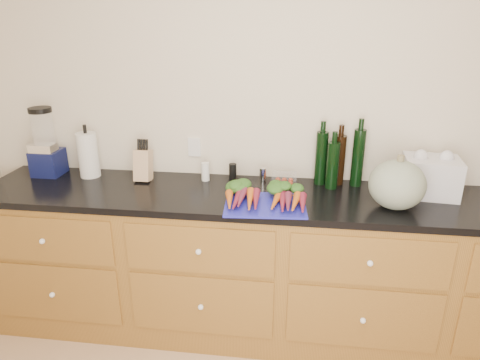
# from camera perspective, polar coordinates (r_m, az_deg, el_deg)

# --- Properties ---
(wall_back) EXTENTS (4.10, 0.05, 2.60)m
(wall_back) POSITION_cam_1_polar(r_m,az_deg,el_deg) (2.68, 6.60, 7.78)
(wall_back) COLOR beige
(wall_back) RESTS_ON ground
(cabinets) EXTENTS (3.60, 0.64, 0.90)m
(cabinets) POSITION_cam_1_polar(r_m,az_deg,el_deg) (2.70, 5.70, -11.66)
(cabinets) COLOR brown
(cabinets) RESTS_ON ground
(countertop) EXTENTS (3.64, 0.62, 0.04)m
(countertop) POSITION_cam_1_polar(r_m,az_deg,el_deg) (2.49, 6.08, -2.46)
(countertop) COLOR black
(countertop) RESTS_ON cabinets
(cutting_board) EXTENTS (0.46, 0.36, 0.01)m
(cutting_board) POSITION_cam_1_polar(r_m,az_deg,el_deg) (2.34, 3.37, -3.30)
(cutting_board) COLOR #2022AF
(cutting_board) RESTS_ON countertop
(carrots) EXTENTS (0.47, 0.35, 0.07)m
(carrots) POSITION_cam_1_polar(r_m,az_deg,el_deg) (2.37, 3.48, -2.04)
(carrots) COLOR #CD5D18
(carrots) RESTS_ON cutting_board
(squash) EXTENTS (0.29, 0.29, 0.27)m
(squash) POSITION_cam_1_polar(r_m,az_deg,el_deg) (2.41, 20.21, -0.59)
(squash) COLOR slate
(squash) RESTS_ON countertop
(blender_appliance) EXTENTS (0.17, 0.17, 0.44)m
(blender_appliance) POSITION_cam_1_polar(r_m,az_deg,el_deg) (3.00, -24.50, 4.14)
(blender_appliance) COLOR #0E1342
(blender_appliance) RESTS_ON countertop
(paper_towel) EXTENTS (0.13, 0.13, 0.29)m
(paper_towel) POSITION_cam_1_polar(r_m,az_deg,el_deg) (2.88, -19.59, 3.16)
(paper_towel) COLOR silver
(paper_towel) RESTS_ON countertop
(knife_block) EXTENTS (0.10, 0.10, 0.19)m
(knife_block) POSITION_cam_1_polar(r_m,az_deg,el_deg) (2.74, -12.77, 1.93)
(knife_block) COLOR tan
(knife_block) RESTS_ON countertop
(grinder_salt) EXTENTS (0.05, 0.05, 0.12)m
(grinder_salt) POSITION_cam_1_polar(r_m,az_deg,el_deg) (2.68, -4.64, 1.12)
(grinder_salt) COLOR silver
(grinder_salt) RESTS_ON countertop
(grinder_pepper) EXTENTS (0.05, 0.05, 0.12)m
(grinder_pepper) POSITION_cam_1_polar(r_m,az_deg,el_deg) (2.65, -0.97, 0.97)
(grinder_pepper) COLOR black
(grinder_pepper) RESTS_ON countertop
(canister_chrome) EXTENTS (0.04, 0.04, 0.10)m
(canister_chrome) POSITION_cam_1_polar(r_m,az_deg,el_deg) (2.64, 3.06, 0.60)
(canister_chrome) COLOR silver
(canister_chrome) RESTS_ON countertop
(tomato_box) EXTENTS (0.15, 0.12, 0.07)m
(tomato_box) POSITION_cam_1_polar(r_m,az_deg,el_deg) (2.63, 5.92, 0.11)
(tomato_box) COLOR white
(tomato_box) RESTS_ON countertop
(bottles) EXTENTS (0.29, 0.15, 0.35)m
(bottles) POSITION_cam_1_polar(r_m,az_deg,el_deg) (2.64, 12.95, 2.59)
(bottles) COLOR black
(bottles) RESTS_ON countertop
(grocery_bag) EXTENTS (0.32, 0.27, 0.22)m
(grocery_bag) POSITION_cam_1_polar(r_m,az_deg,el_deg) (2.67, 24.04, 0.41)
(grocery_bag) COLOR white
(grocery_bag) RESTS_ON countertop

